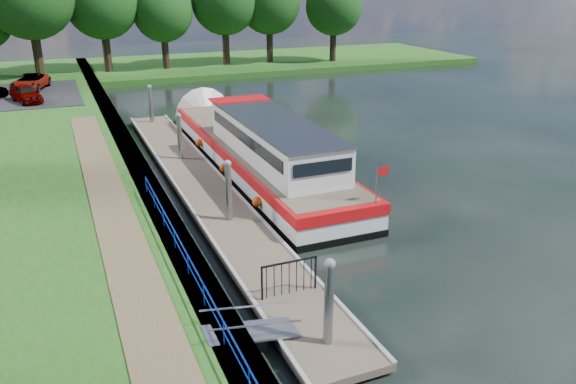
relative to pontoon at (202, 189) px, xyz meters
name	(u,v)px	position (x,y,z in m)	size (l,w,h in m)	color
ground	(319,344)	(0.00, -13.00, -0.18)	(160.00, 160.00, 0.00)	black
bank_edge	(141,179)	(-2.55, 2.00, 0.20)	(1.10, 90.00, 0.78)	#473D2D
far_bank	(218,64)	(12.00, 39.00, 0.12)	(60.00, 18.00, 0.60)	#205117
footpath	(120,233)	(-4.40, -5.00, 0.62)	(1.60, 40.00, 0.05)	brown
blue_fence	(195,273)	(-2.75, -10.00, 1.13)	(0.04, 18.04, 0.72)	#0C2DBF
pontoon	(202,189)	(0.00, 0.00, 0.00)	(2.50, 30.00, 0.56)	brown
mooring_piles	(201,167)	(0.00, 0.00, 1.10)	(0.30, 27.30, 3.55)	gray
gangway	(251,331)	(-1.85, -12.50, 0.44)	(2.58, 1.00, 0.92)	#A5A8AD
gate_panel	(289,273)	(0.00, -10.80, 0.97)	(1.85, 0.05, 1.15)	black
barge	(254,148)	(3.60, 2.71, 0.90)	(4.36, 21.15, 4.78)	black
car_a	(26,94)	(-7.93, 21.71, 1.30)	(1.52, 3.78, 1.29)	#999999
car_d	(30,82)	(-7.69, 27.02, 1.30)	(2.17, 4.70, 1.31)	#999999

